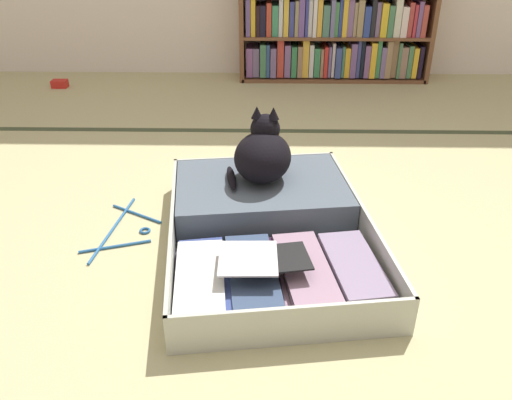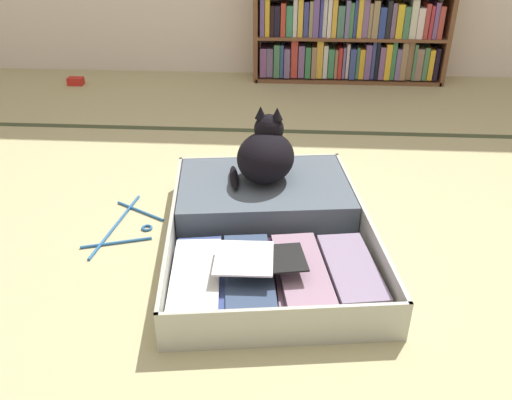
{
  "view_description": "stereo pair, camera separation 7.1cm",
  "coord_description": "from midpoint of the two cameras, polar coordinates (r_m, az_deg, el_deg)",
  "views": [
    {
      "loc": [
        -0.05,
        -1.35,
        1.01
      ],
      "look_at": [
        -0.09,
        0.16,
        0.17
      ],
      "focal_mm": 35.79,
      "sensor_mm": 36.0,
      "label": 1
    },
    {
      "loc": [
        0.02,
        -1.35,
        1.01
      ],
      "look_at": [
        -0.09,
        0.16,
        0.17
      ],
      "focal_mm": 35.79,
      "sensor_mm": 36.0,
      "label": 2
    }
  ],
  "objects": [
    {
      "name": "ground_plane",
      "position": [
        1.69,
        3.77,
        -7.86
      ],
      "size": [
        10.0,
        10.0,
        0.0
      ],
      "primitive_type": "plane",
      "color": "tan"
    },
    {
      "name": "tatami_border",
      "position": [
        2.77,
        4.03,
        7.68
      ],
      "size": [
        4.8,
        0.05,
        0.0
      ],
      "color": "#3D462D",
      "rests_on": "ground_plane"
    },
    {
      "name": "bookshelf",
      "position": [
        3.68,
        11.1,
        19.4
      ],
      "size": [
        1.3,
        0.25,
        0.87
      ],
      "color": "brown",
      "rests_on": "ground_plane"
    },
    {
      "name": "open_suitcase",
      "position": [
        1.84,
        2.31,
        -2.29
      ],
      "size": [
        0.79,
        1.05,
        0.13
      ],
      "color": "#B4B7A9",
      "rests_on": "ground_plane"
    },
    {
      "name": "black_cat",
      "position": [
        1.93,
        2.18,
        5.12
      ],
      "size": [
        0.27,
        0.29,
        0.27
      ],
      "color": "black",
      "rests_on": "open_suitcase"
    },
    {
      "name": "clothes_hanger",
      "position": [
        1.95,
        -13.31,
        -2.84
      ],
      "size": [
        0.25,
        0.45,
        0.01
      ],
      "color": "#275F9D",
      "rests_on": "ground_plane"
    },
    {
      "name": "small_red_pouch",
      "position": [
        3.78,
        -18.99,
        12.44
      ],
      "size": [
        0.1,
        0.07,
        0.05
      ],
      "color": "red",
      "rests_on": "ground_plane"
    }
  ]
}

